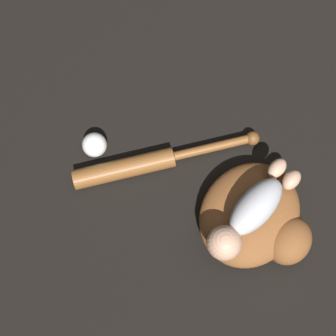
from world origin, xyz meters
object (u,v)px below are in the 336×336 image
baseball_bat (144,164)px  baby_figure (249,214)px  baseball (95,145)px  baseball_glove (256,218)px

baseball_bat → baby_figure: bearing=112.3°
baby_figure → baseball: 0.50m
baseball → baseball_glove: bearing=118.4°
baseball_bat → baseball_glove: bearing=116.3°
baseball_glove → baby_figure: baby_figure is taller
baseball_glove → baby_figure: size_ratio=1.14×
baseball_bat → baseball: (0.09, -0.13, 0.01)m
baseball_glove → baseball: size_ratio=5.20×
baseball_glove → baby_figure: bearing=-23.8°
baseball_glove → baby_figure: 0.10m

